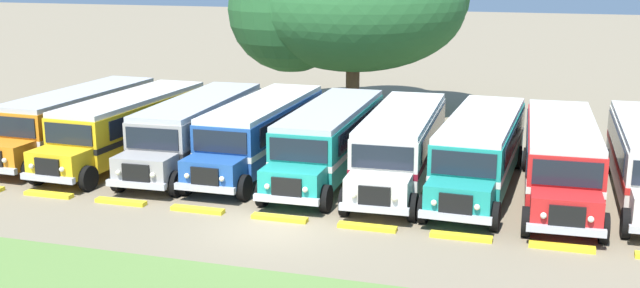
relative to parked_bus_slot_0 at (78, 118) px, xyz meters
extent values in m
plane|color=#84755B|center=(12.34, -7.40, -1.58)|extent=(220.00, 220.00, 0.00)
cube|color=orange|center=(0.01, 0.31, -0.03)|extent=(2.78, 9.27, 2.10)
cube|color=white|center=(0.01, 0.31, -0.20)|extent=(2.81, 9.29, 0.24)
cube|color=black|center=(1.29, 0.57, 0.47)|extent=(0.29, 8.00, 0.80)
cube|color=black|center=(-1.25, 0.65, 0.47)|extent=(0.29, 8.00, 0.80)
cube|color=#B2B2B7|center=(0.01, 0.31, 1.13)|extent=(2.70, 9.17, 0.22)
cube|color=orange|center=(-0.15, -4.99, -0.56)|extent=(2.24, 1.47, 1.05)
cube|color=black|center=(-0.13, -4.32, 0.47)|extent=(2.20, 0.13, 0.84)
cube|color=white|center=(0.15, 4.93, -0.14)|extent=(0.90, 0.09, 1.30)
sphere|color=#EAE5C6|center=(0.52, -5.80, -0.53)|extent=(0.20, 0.20, 0.20)
cylinder|color=black|center=(1.05, -4.93, -1.08)|extent=(0.31, 1.01, 1.00)
cylinder|color=black|center=(1.30, 3.27, -1.08)|extent=(0.31, 1.01, 1.00)
cylinder|color=black|center=(-1.10, 3.34, -1.08)|extent=(0.31, 1.01, 1.00)
cube|color=yellow|center=(3.03, -0.17, -0.03)|extent=(2.84, 9.29, 2.10)
cube|color=black|center=(3.03, -0.17, -0.20)|extent=(2.87, 9.31, 0.24)
cube|color=black|center=(4.31, 0.09, 0.47)|extent=(0.34, 8.00, 0.80)
cube|color=black|center=(1.77, 0.18, 0.47)|extent=(0.34, 8.00, 0.80)
cube|color=beige|center=(3.03, -0.17, 1.13)|extent=(2.76, 9.18, 0.22)
cube|color=yellow|center=(2.83, -5.46, -0.56)|extent=(2.25, 1.48, 1.05)
cube|color=black|center=(2.80, -6.20, -0.53)|extent=(1.10, 0.14, 0.70)
cube|color=#B7B7BC|center=(2.80, -6.24, -0.96)|extent=(2.41, 0.29, 0.24)
cube|color=black|center=(2.86, -4.79, 0.47)|extent=(2.20, 0.14, 0.84)
cube|color=black|center=(3.20, 4.45, -0.14)|extent=(0.90, 0.09, 1.30)
sphere|color=#EAE5C6|center=(3.50, -6.28, -0.53)|extent=(0.20, 0.20, 0.20)
sphere|color=#EAE5C6|center=(2.10, -6.23, -0.53)|extent=(0.20, 0.20, 0.20)
cylinder|color=black|center=(4.03, -5.41, -1.08)|extent=(0.32, 1.01, 1.00)
cylinder|color=black|center=(1.64, -5.32, -1.08)|extent=(0.32, 1.01, 1.00)
cylinder|color=black|center=(4.34, 2.79, -1.08)|extent=(0.32, 1.01, 1.00)
cylinder|color=black|center=(1.94, 2.88, -1.08)|extent=(0.32, 1.01, 1.00)
cube|color=#9E9993|center=(6.25, 0.08, -0.03)|extent=(2.84, 9.29, 2.10)
cube|color=#282828|center=(6.25, 0.08, -0.20)|extent=(2.87, 9.31, 0.24)
cube|color=black|center=(7.51, 0.43, 0.47)|extent=(0.34, 8.00, 0.80)
cube|color=black|center=(4.97, 0.33, 0.47)|extent=(0.34, 8.00, 0.80)
cube|color=#B2B2B7|center=(6.25, 0.08, 1.13)|extent=(2.76, 9.18, 0.22)
cube|color=#9E9993|center=(6.45, -5.21, -0.56)|extent=(2.25, 1.48, 1.05)
cube|color=black|center=(6.48, -5.95, -0.53)|extent=(1.10, 0.14, 0.70)
cube|color=#B7B7BC|center=(6.48, -5.99, -0.96)|extent=(2.41, 0.29, 0.24)
cube|color=black|center=(6.42, -4.54, 0.47)|extent=(2.20, 0.14, 0.84)
cube|color=#282828|center=(6.08, 4.70, -0.14)|extent=(0.90, 0.09, 1.30)
sphere|color=#EAE5C6|center=(7.18, -5.98, -0.53)|extent=(0.20, 0.20, 0.20)
sphere|color=#EAE5C6|center=(5.78, -6.03, -0.53)|extent=(0.20, 0.20, 0.20)
cylinder|color=black|center=(7.64, -5.07, -1.08)|extent=(0.32, 1.01, 1.00)
cylinder|color=black|center=(5.25, -5.16, -1.08)|extent=(0.32, 1.01, 1.00)
cylinder|color=black|center=(7.34, 3.12, -1.08)|extent=(0.32, 1.01, 1.00)
cylinder|color=black|center=(4.94, 3.04, -1.08)|extent=(0.32, 1.01, 1.00)
cube|color=#23519E|center=(9.14, 0.40, -0.03)|extent=(2.51, 9.20, 2.10)
cube|color=silver|center=(9.14, 0.40, -0.20)|extent=(2.54, 9.22, 0.24)
cube|color=black|center=(10.41, 0.70, 0.47)|extent=(0.05, 8.00, 0.80)
cube|color=black|center=(7.87, 0.71, 0.47)|extent=(0.05, 8.00, 0.80)
cube|color=silver|center=(9.14, 0.40, 1.13)|extent=(2.43, 9.10, 0.22)
cube|color=#23519E|center=(9.13, -4.90, -0.56)|extent=(2.20, 1.40, 1.05)
cube|color=black|center=(9.13, -5.64, -0.53)|extent=(1.10, 0.10, 0.70)
cube|color=#B7B7BC|center=(9.13, -5.68, -0.96)|extent=(2.40, 0.20, 0.24)
cube|color=black|center=(9.13, -4.23, 0.47)|extent=(2.20, 0.06, 0.84)
cube|color=silver|center=(9.15, 5.02, -0.14)|extent=(0.90, 0.06, 1.30)
sphere|color=#EAE5C6|center=(9.83, -5.69, -0.53)|extent=(0.20, 0.20, 0.20)
sphere|color=#EAE5C6|center=(8.43, -5.68, -0.53)|extent=(0.20, 0.20, 0.20)
cylinder|color=black|center=(10.33, -4.80, -1.08)|extent=(0.28, 1.00, 1.00)
cylinder|color=black|center=(7.93, -4.79, -1.08)|extent=(0.28, 1.00, 1.00)
cylinder|color=black|center=(10.34, 3.40, -1.08)|extent=(0.28, 1.00, 1.00)
cylinder|color=black|center=(7.94, 3.41, -1.08)|extent=(0.28, 1.00, 1.00)
cube|color=teal|center=(12.33, 0.01, -0.03)|extent=(2.66, 9.24, 2.10)
cube|color=white|center=(12.33, 0.01, -0.20)|extent=(2.69, 9.26, 0.24)
cube|color=black|center=(13.60, 0.34, 0.47)|extent=(0.18, 8.00, 0.80)
cube|color=black|center=(11.06, 0.29, 0.47)|extent=(0.18, 8.00, 0.80)
cube|color=#B2B2B7|center=(12.33, 0.01, 1.13)|extent=(2.58, 9.14, 0.22)
cube|color=teal|center=(12.42, -5.29, -0.56)|extent=(2.22, 1.44, 1.05)
cube|color=black|center=(12.44, -6.03, -0.53)|extent=(1.10, 0.12, 0.70)
cube|color=#B7B7BC|center=(12.44, -6.07, -0.96)|extent=(2.40, 0.24, 0.24)
cube|color=black|center=(12.41, -4.62, 0.47)|extent=(2.20, 0.10, 0.84)
cube|color=white|center=(12.25, 4.63, -0.14)|extent=(0.90, 0.08, 1.30)
sphere|color=#EAE5C6|center=(13.14, -6.06, -0.53)|extent=(0.20, 0.20, 0.20)
sphere|color=#EAE5C6|center=(11.74, -6.09, -0.53)|extent=(0.20, 0.20, 0.20)
cylinder|color=black|center=(13.62, -5.17, -1.08)|extent=(0.30, 1.00, 1.00)
cylinder|color=black|center=(11.22, -5.21, -1.08)|extent=(0.30, 1.00, 1.00)
cylinder|color=black|center=(13.48, 3.03, -1.08)|extent=(0.30, 1.00, 1.00)
cylinder|color=black|center=(11.08, 2.99, -1.08)|extent=(0.30, 1.00, 1.00)
cube|color=silver|center=(15.37, -0.09, -0.03)|extent=(2.86, 9.29, 2.10)
cube|color=maroon|center=(15.37, -0.09, -0.20)|extent=(2.89, 9.31, 0.24)
cube|color=black|center=(16.62, 0.25, 0.47)|extent=(0.35, 8.00, 0.80)
cube|color=black|center=(14.09, 0.16, 0.47)|extent=(0.35, 8.00, 0.80)
cube|color=silver|center=(15.37, -0.09, 1.13)|extent=(2.77, 9.19, 0.22)
cube|color=silver|center=(15.57, -5.39, -0.56)|extent=(2.25, 1.48, 1.05)
cube|color=black|center=(15.60, -6.13, -0.53)|extent=(1.10, 0.14, 0.70)
cube|color=#B7B7BC|center=(15.60, -6.17, -0.96)|extent=(2.41, 0.29, 0.24)
cube|color=black|center=(15.55, -4.72, 0.47)|extent=(2.20, 0.15, 0.84)
cube|color=maroon|center=(15.19, 4.52, -0.14)|extent=(0.90, 0.10, 1.30)
sphere|color=#EAE5C6|center=(16.30, -6.15, -0.53)|extent=(0.20, 0.20, 0.20)
sphere|color=#EAE5C6|center=(14.90, -6.21, -0.53)|extent=(0.20, 0.20, 0.20)
cylinder|color=black|center=(16.77, -5.24, -1.08)|extent=(0.32, 1.01, 1.00)
cylinder|color=black|center=(14.37, -5.34, -1.08)|extent=(0.32, 1.01, 1.00)
cylinder|color=black|center=(16.45, 2.95, -1.08)|extent=(0.32, 1.01, 1.00)
cylinder|color=black|center=(14.05, 2.86, -1.08)|extent=(0.32, 1.01, 1.00)
cube|color=teal|center=(18.55, -0.15, -0.03)|extent=(2.85, 9.29, 2.10)
cube|color=white|center=(18.55, -0.15, -0.20)|extent=(2.88, 9.31, 0.24)
cube|color=black|center=(19.83, 0.10, 0.47)|extent=(0.35, 8.00, 0.80)
cube|color=black|center=(17.30, 0.19, 0.47)|extent=(0.35, 8.00, 0.80)
cube|color=silver|center=(18.55, -0.15, 1.13)|extent=(2.77, 9.19, 0.22)
cube|color=teal|center=(18.35, -5.45, -0.56)|extent=(2.25, 1.48, 1.05)
cube|color=black|center=(18.32, -6.19, -0.53)|extent=(1.10, 0.14, 0.70)
cube|color=#B7B7BC|center=(18.32, -6.23, -0.96)|extent=(2.41, 0.29, 0.24)
cube|color=black|center=(18.38, -4.78, 0.47)|extent=(2.20, 0.14, 0.84)
cube|color=white|center=(18.73, 4.46, -0.14)|extent=(0.90, 0.09, 1.30)
sphere|color=#EAE5C6|center=(19.02, -6.27, -0.53)|extent=(0.20, 0.20, 0.20)
sphere|color=#EAE5C6|center=(17.62, -6.21, -0.53)|extent=(0.20, 0.20, 0.20)
cylinder|color=black|center=(19.55, -5.40, -1.08)|extent=(0.32, 1.01, 1.00)
cylinder|color=black|center=(17.15, -5.30, -1.08)|extent=(0.32, 1.01, 1.00)
cylinder|color=black|center=(19.87, 2.80, -1.08)|extent=(0.32, 1.01, 1.00)
cylinder|color=black|center=(17.47, 2.89, -1.08)|extent=(0.32, 1.01, 1.00)
cube|color=red|center=(21.55, -0.38, -0.03)|extent=(2.84, 9.29, 2.10)
cube|color=white|center=(21.55, -0.38, -0.20)|extent=(2.87, 9.31, 0.24)
cube|color=black|center=(22.81, -0.03, 0.47)|extent=(0.34, 8.00, 0.80)
cube|color=black|center=(20.27, -0.13, 0.47)|extent=(0.34, 8.00, 0.80)
cube|color=beige|center=(21.55, -0.38, 1.13)|extent=(2.76, 9.18, 0.22)
cube|color=red|center=(21.75, -5.68, -0.56)|extent=(2.25, 1.48, 1.05)
cube|color=black|center=(21.78, -6.42, -0.53)|extent=(1.10, 0.14, 0.70)
cube|color=#B7B7BC|center=(21.78, -6.46, -0.96)|extent=(2.41, 0.29, 0.24)
cube|color=black|center=(21.73, -5.01, 0.47)|extent=(2.20, 0.14, 0.84)
cube|color=white|center=(21.38, 4.24, -0.14)|extent=(0.90, 0.09, 1.30)
sphere|color=#EAE5C6|center=(22.48, -6.44, -0.53)|extent=(0.20, 0.20, 0.20)
sphere|color=#EAE5C6|center=(21.08, -6.49, -0.53)|extent=(0.20, 0.20, 0.20)
cylinder|color=black|center=(22.95, -5.53, -1.08)|extent=(0.32, 1.01, 1.00)
cylinder|color=black|center=(20.55, -5.62, -1.08)|extent=(0.32, 1.01, 1.00)
cylinder|color=black|center=(22.64, 2.66, -1.08)|extent=(0.32, 1.01, 1.00)
cylinder|color=black|center=(20.24, 2.57, -1.08)|extent=(0.32, 1.01, 1.00)
cube|color=black|center=(23.55, 0.67, 0.47)|extent=(0.09, 8.00, 0.80)
cube|color=red|center=(24.79, 5.00, -0.14)|extent=(0.90, 0.07, 1.30)
cylinder|color=black|center=(23.65, -4.83, -1.08)|extent=(0.29, 1.00, 1.00)
cylinder|color=black|center=(23.60, 3.37, -1.08)|extent=(0.29, 1.00, 1.00)
cube|color=yellow|center=(2.98, -6.49, -1.51)|extent=(2.00, 0.36, 0.15)
cube|color=yellow|center=(6.10, -6.49, -1.51)|extent=(2.00, 0.36, 0.15)
cube|color=yellow|center=(9.22, -6.49, -1.51)|extent=(2.00, 0.36, 0.15)
cube|color=yellow|center=(12.34, -6.49, -1.51)|extent=(2.00, 0.36, 0.15)
cube|color=yellow|center=(15.46, -6.49, -1.51)|extent=(2.00, 0.36, 0.15)
cube|color=yellow|center=(18.58, -6.49, -1.51)|extent=(2.00, 0.36, 0.15)
cube|color=yellow|center=(21.70, -6.49, -1.51)|extent=(2.00, 0.36, 0.15)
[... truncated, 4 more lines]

